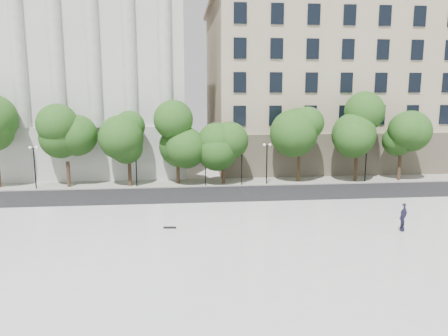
{
  "coord_description": "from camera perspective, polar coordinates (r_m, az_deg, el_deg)",
  "views": [
    {
      "loc": [
        -2.53,
        -21.91,
        9.9
      ],
      "look_at": [
        0.68,
        10.0,
        4.15
      ],
      "focal_mm": 35.0,
      "sensor_mm": 36.0,
      "label": 1
    }
  ],
  "objects": [
    {
      "name": "ground",
      "position": [
        24.18,
        0.79,
        -14.0
      ],
      "size": [
        160.0,
        160.0,
        0.0
      ],
      "primitive_type": "plane",
      "color": "#B9B7AF",
      "rests_on": "ground"
    },
    {
      "name": "building_west",
      "position": [
        62.27,
        -19.64,
        12.35
      ],
      "size": [
        31.5,
        27.65,
        25.6
      ],
      "color": "silver",
      "rests_on": "ground"
    },
    {
      "name": "plaza",
      "position": [
        26.84,
        0.06,
        -10.95
      ],
      "size": [
        44.0,
        22.0,
        0.45
      ],
      "primitive_type": "cube",
      "color": "silver",
      "rests_on": "ground"
    },
    {
      "name": "far_sidewalk",
      "position": [
        47.02,
        -2.53,
        -1.92
      ],
      "size": [
        60.0,
        4.0,
        0.12
      ],
      "primitive_type": "cube",
      "color": "#A19D94",
      "rests_on": "ground"
    },
    {
      "name": "lamp_posts",
      "position": [
        45.1,
        -2.64,
        1.38
      ],
      "size": [
        35.23,
        0.28,
        4.42
      ],
      "color": "black",
      "rests_on": "ground"
    },
    {
      "name": "street",
      "position": [
        41.2,
        -2.05,
        -3.73
      ],
      "size": [
        60.0,
        8.0,
        0.02
      ],
      "primitive_type": "cube",
      "color": "black",
      "rests_on": "ground"
    },
    {
      "name": "skateboard",
      "position": [
        30.74,
        -7.09,
        -7.73
      ],
      "size": [
        0.89,
        0.31,
        0.09
      ],
      "primitive_type": "cube",
      "rotation": [
        0.0,
        0.0,
        -0.1
      ],
      "color": "black",
      "rests_on": "plaza"
    },
    {
      "name": "building_east",
      "position": [
        64.87,
        14.86,
        10.94
      ],
      "size": [
        36.0,
        26.15,
        23.0
      ],
      "color": "#B7A98C",
      "rests_on": "ground"
    },
    {
      "name": "person_lying",
      "position": [
        32.19,
        22.23,
        -7.2
      ],
      "size": [
        1.83,
        1.85,
        0.52
      ],
      "primitive_type": "imported",
      "rotation": [
        -1.54,
        0.0,
        0.78
      ],
      "color": "black",
      "rests_on": "plaza"
    },
    {
      "name": "traffic_light_west",
      "position": [
        44.73,
        -2.45,
        2.07
      ],
      "size": [
        0.8,
        1.56,
        4.12
      ],
      "color": "black",
      "rests_on": "ground"
    },
    {
      "name": "traffic_light_east",
      "position": [
        45.09,
        2.35,
        2.25
      ],
      "size": [
        0.91,
        1.75,
        4.19
      ],
      "color": "black",
      "rests_on": "ground"
    },
    {
      "name": "street_trees",
      "position": [
        45.54,
        -2.21,
        4.34
      ],
      "size": [
        46.44,
        4.95,
        7.98
      ],
      "color": "#382619",
      "rests_on": "ground"
    }
  ]
}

